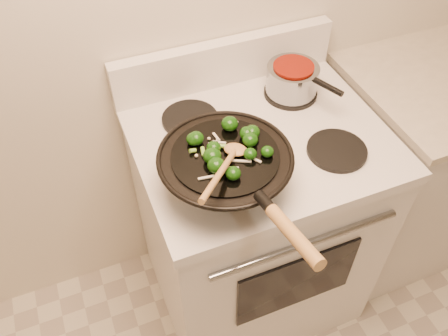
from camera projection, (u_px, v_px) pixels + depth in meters
name	position (u px, v px, depth m)	size (l,w,h in m)	color
stove	(254.00, 222.00, 1.80)	(0.78, 0.67, 1.08)	white
counter_unit	(426.00, 161.00, 2.04)	(0.79, 0.62, 0.91)	silver
wok	(226.00, 169.00, 1.27)	(0.36, 0.60, 0.20)	black
stirfry	(228.00, 145.00, 1.24)	(0.21, 0.21, 0.04)	#103808
wooden_spoon	(227.00, 163.00, 1.17)	(0.21, 0.24, 0.10)	#A47741
saucepan	(293.00, 79.00, 1.56)	(0.17, 0.26, 0.10)	gray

